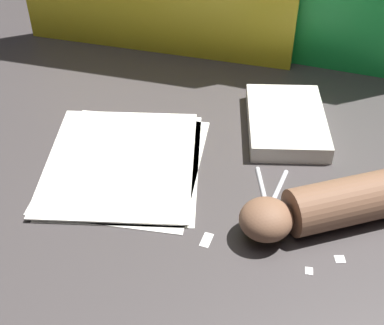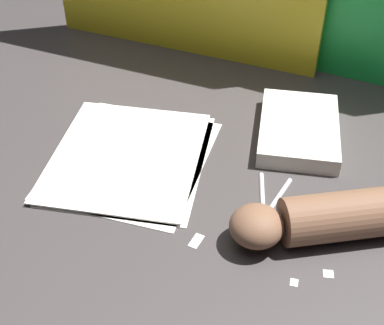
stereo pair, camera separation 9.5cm
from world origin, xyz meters
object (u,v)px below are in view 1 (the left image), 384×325
Objects in this scene: scissors at (268,209)px; hand_forearm at (339,203)px; paper_stack at (124,163)px; book_closed at (286,122)px.

hand_forearm reaches higher than scissors.
paper_stack is 1.42× the size of book_closed.
scissors is 0.51× the size of hand_forearm.
book_closed is 0.71× the size of hand_forearm.
hand_forearm is at bearing -71.35° from book_closed.
hand_forearm is at bearing -13.56° from paper_stack.
hand_forearm is at bearing -2.94° from scissors.
paper_stack is at bearing 162.29° from scissors.
scissors is at bearing -96.64° from book_closed.
scissors is at bearing -17.71° from paper_stack.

